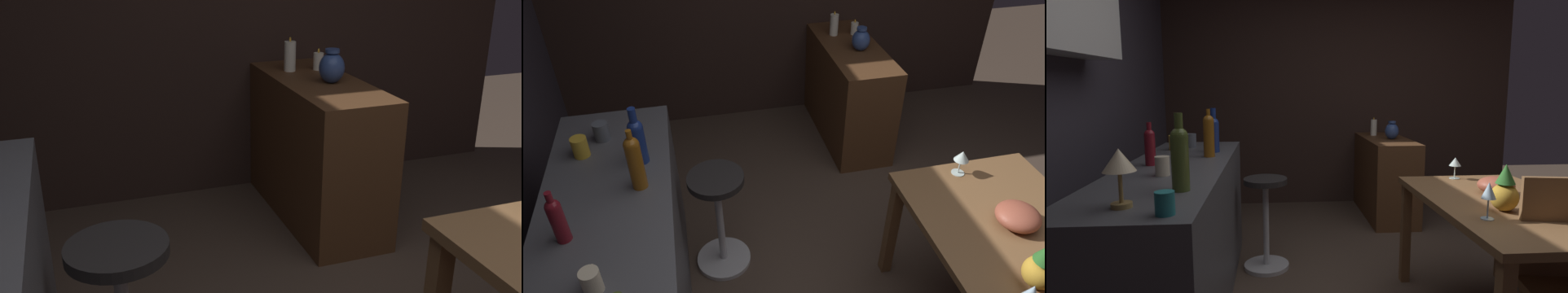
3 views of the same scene
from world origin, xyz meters
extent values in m
cube|color=#56351E|center=(1.95, -0.31, 0.41)|extent=(1.10, 0.44, 0.82)
cylinder|color=#262323|center=(0.74, 0.92, 0.67)|extent=(0.32, 0.32, 0.04)
cylinder|color=white|center=(2.18, -0.41, 0.87)|extent=(0.06, 0.06, 0.10)
ellipsoid|color=yellow|center=(2.18, -0.41, 0.93)|extent=(0.01, 0.01, 0.03)
cylinder|color=white|center=(2.21, -0.24, 0.91)|extent=(0.07, 0.07, 0.17)
ellipsoid|color=yellow|center=(2.21, -0.24, 1.00)|extent=(0.01, 0.01, 0.03)
ellipsoid|color=#334C8C|center=(1.87, -0.34, 0.90)|extent=(0.14, 0.14, 0.16)
cylinder|color=#334C8C|center=(1.87, -0.34, 0.99)|extent=(0.08, 0.08, 0.02)
camera|label=1|loc=(-0.85, 1.00, 1.58)|focal=39.39mm
camera|label=2|loc=(-1.31, 1.00, 2.35)|focal=32.44mm
camera|label=3|loc=(-2.30, 0.85, 1.37)|focal=29.08mm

